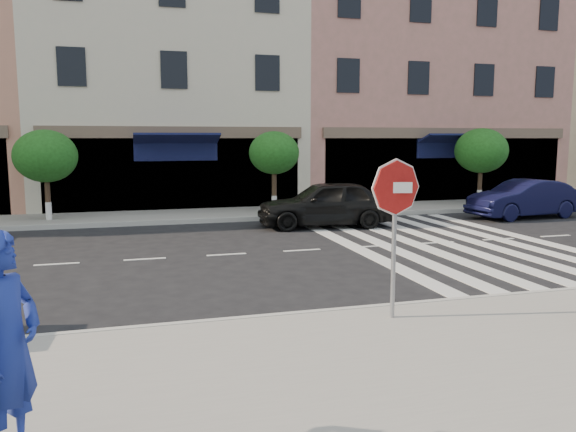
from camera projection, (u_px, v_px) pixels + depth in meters
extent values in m
plane|color=black|center=(263.00, 297.00, 10.36)|extent=(120.00, 120.00, 0.00)
cube|color=gray|center=(334.00, 375.00, 6.78)|extent=(60.00, 4.50, 0.15)
cube|color=gray|center=(195.00, 215.00, 20.83)|extent=(60.00, 3.00, 0.15)
cube|color=beige|center=(166.00, 81.00, 25.67)|extent=(11.00, 9.00, 11.00)
cube|color=tan|center=(404.00, 68.00, 28.77)|extent=(13.00, 9.00, 13.00)
cylinder|color=#473323|center=(48.00, 196.00, 19.17)|extent=(0.18, 0.18, 1.60)
cylinder|color=silver|center=(49.00, 211.00, 19.24)|extent=(0.20, 0.20, 0.60)
ellipsoid|color=#1A4814|center=(45.00, 156.00, 18.98)|extent=(2.10, 2.10, 1.79)
cylinder|color=#473323|center=(274.00, 189.00, 21.32)|extent=(0.18, 0.18, 1.71)
cylinder|color=silver|center=(274.00, 203.00, 21.40)|extent=(0.20, 0.20, 0.60)
ellipsoid|color=#1A4814|center=(274.00, 153.00, 21.14)|extent=(1.90, 1.90, 1.62)
cylinder|color=#473323|center=(480.00, 185.00, 23.76)|extent=(0.18, 0.18, 1.65)
cylinder|color=silver|center=(479.00, 197.00, 23.83)|extent=(0.20, 0.20, 0.60)
ellipsoid|color=#1A4814|center=(481.00, 151.00, 23.56)|extent=(2.20, 2.20, 1.87)
cylinder|color=gray|center=(394.00, 247.00, 8.59)|extent=(0.08, 0.08, 2.24)
cylinder|color=white|center=(396.00, 187.00, 8.46)|extent=(0.86, 0.20, 0.87)
cylinder|color=#9E1411|center=(396.00, 187.00, 8.44)|extent=(0.80, 0.21, 0.81)
cube|color=white|center=(397.00, 188.00, 8.41)|extent=(0.45, 0.12, 0.16)
imported|color=navy|center=(7.00, 348.00, 4.72)|extent=(0.75, 0.87, 2.03)
imported|color=black|center=(326.00, 203.00, 18.60)|extent=(4.69, 2.21, 1.55)
imported|color=black|center=(524.00, 199.00, 20.67)|extent=(4.40, 1.86, 1.41)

